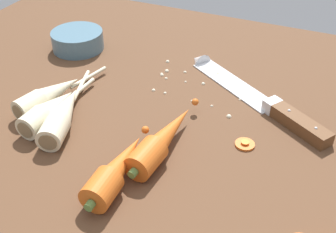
% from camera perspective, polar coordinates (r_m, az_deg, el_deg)
% --- Properties ---
extents(ground_plane, '(1.20, 0.90, 0.04)m').
position_cam_1_polar(ground_plane, '(0.72, 0.65, -1.39)').
color(ground_plane, brown).
extents(chefs_knife, '(0.31, 0.22, 0.04)m').
position_cam_1_polar(chefs_knife, '(0.77, 11.02, 3.28)').
color(chefs_knife, silver).
rests_on(chefs_knife, ground_plane).
extents(whole_carrot, '(0.05, 0.21, 0.04)m').
position_cam_1_polar(whole_carrot, '(0.62, -0.80, -3.20)').
color(whole_carrot, '#D6601E').
rests_on(whole_carrot, ground_plane).
extents(whole_carrot_second, '(0.05, 0.18, 0.04)m').
position_cam_1_polar(whole_carrot_second, '(0.58, -7.14, -7.26)').
color(whole_carrot_second, '#D6601E').
rests_on(whole_carrot_second, ground_plane).
extents(parsnip_front, '(0.04, 0.19, 0.04)m').
position_cam_1_polar(parsnip_front, '(0.71, -15.88, 0.85)').
color(parsnip_front, beige).
rests_on(parsnip_front, ground_plane).
extents(parsnip_mid_left, '(0.09, 0.22, 0.04)m').
position_cam_1_polar(parsnip_mid_left, '(0.70, -14.18, 0.35)').
color(parsnip_mid_left, beige).
rests_on(parsnip_mid_left, ground_plane).
extents(parsnip_mid_right, '(0.07, 0.20, 0.04)m').
position_cam_1_polar(parsnip_mid_right, '(0.75, -15.88, 2.85)').
color(parsnip_mid_right, beige).
rests_on(parsnip_mid_right, ground_plane).
extents(carrot_slice_stray_near, '(0.03, 0.03, 0.01)m').
position_cam_1_polar(carrot_slice_stray_near, '(0.66, 10.50, -3.64)').
color(carrot_slice_stray_near, '#D6601E').
rests_on(carrot_slice_stray_near, ground_plane).
extents(prep_bowl, '(0.11, 0.11, 0.04)m').
position_cam_1_polar(prep_bowl, '(0.93, -12.29, 10.26)').
color(prep_bowl, slate).
rests_on(prep_bowl, ground_plane).
extents(mince_crumbs, '(0.18, 0.14, 0.01)m').
position_cam_1_polar(mince_crumbs, '(0.80, 2.64, 4.85)').
color(mince_crumbs, beige).
rests_on(mince_crumbs, ground_plane).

